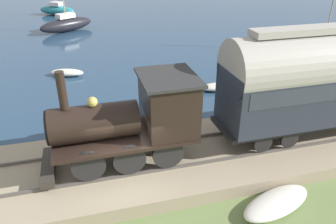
{
  "coord_description": "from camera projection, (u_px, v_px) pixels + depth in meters",
  "views": [
    {
      "loc": [
        -9.67,
        1.08,
        7.87
      ],
      "look_at": [
        2.86,
        -2.35,
        1.18
      ],
      "focal_mm": 35.0,
      "sensor_mm": 36.0,
      "label": 1
    }
  ],
  "objects": [
    {
      "name": "sailboat_teal",
      "position": [
        57.0,
        10.0,
        40.25
      ],
      "size": [
        4.13,
        4.93,
        7.86
      ],
      "rotation": [
        0.0,
        0.0,
        -0.6
      ],
      "color": "#1E707A",
      "rests_on": "harbor_water"
    },
    {
      "name": "rowboat_off_pier",
      "position": [
        247.0,
        71.0,
        22.22
      ],
      "size": [
        2.26,
        2.8,
        0.36
      ],
      "rotation": [
        0.0,
        0.0,
        0.6
      ],
      "color": "silver",
      "rests_on": "harbor_water"
    },
    {
      "name": "passenger_coach",
      "position": [
        331.0,
        76.0,
        13.17
      ],
      "size": [
        2.42,
        9.32,
        4.53
      ],
      "color": "black",
      "rests_on": "rail_embankment"
    },
    {
      "name": "ground_plane",
      "position": [
        127.0,
        182.0,
        12.15
      ],
      "size": [
        200.0,
        200.0,
        0.0
      ],
      "primitive_type": "plane",
      "color": "#607542"
    },
    {
      "name": "sailboat_green",
      "position": [
        324.0,
        42.0,
        26.8
      ],
      "size": [
        2.57,
        3.52,
        7.53
      ],
      "rotation": [
        0.0,
        0.0,
        0.49
      ],
      "color": "#236B42",
      "rests_on": "harbor_water"
    },
    {
      "name": "rowboat_near_shore",
      "position": [
        219.0,
        87.0,
        19.65
      ],
      "size": [
        1.18,
        2.23,
        0.42
      ],
      "rotation": [
        0.0,
        0.0,
        -0.09
      ],
      "color": "beige",
      "rests_on": "harbor_water"
    },
    {
      "name": "beached_dinghy",
      "position": [
        276.0,
        203.0,
        10.85
      ],
      "size": [
        1.88,
        3.0,
        0.44
      ],
      "color": "beige",
      "rests_on": "ground"
    },
    {
      "name": "rail_embankment",
      "position": [
        125.0,
        168.0,
        12.48
      ],
      "size": [
        4.87,
        56.0,
        0.66
      ],
      "color": "gray",
      "rests_on": "ground"
    },
    {
      "name": "steam_locomotive",
      "position": [
        136.0,
        115.0,
        11.6
      ],
      "size": [
        2.41,
        5.62,
        3.66
      ],
      "color": "black",
      "rests_on": "rail_embankment"
    },
    {
      "name": "harbor_water",
      "position": [
        82.0,
        2.0,
        49.24
      ],
      "size": [
        80.0,
        80.0,
        0.01
      ],
      "color": "navy",
      "rests_on": "ground"
    },
    {
      "name": "sailboat_black",
      "position": [
        67.0,
        24.0,
        32.66
      ],
      "size": [
        4.35,
        5.69,
        6.5
      ],
      "rotation": [
        0.0,
        0.0,
        0.55
      ],
      "color": "black",
      "rests_on": "harbor_water"
    },
    {
      "name": "rowboat_far_out",
      "position": [
        67.0,
        73.0,
        21.79
      ],
      "size": [
        1.62,
        2.39,
        0.45
      ],
      "rotation": [
        0.0,
        0.0,
        -0.35
      ],
      "color": "beige",
      "rests_on": "harbor_water"
    }
  ]
}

